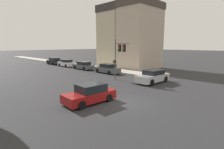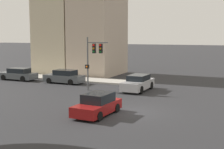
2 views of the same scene
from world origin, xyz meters
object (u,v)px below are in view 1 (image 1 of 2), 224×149
at_px(crossing_car_0, 90,94).
at_px(parked_car_3, 54,61).
at_px(crossing_car_1, 153,77).
at_px(parked_car_0, 107,69).
at_px(parked_car_1, 83,66).
at_px(parked_car_2, 66,63).
at_px(traffic_signal, 119,52).

xyz_separation_m(crossing_car_0, parked_car_3, (10.76, 26.95, 0.06)).
distance_m(crossing_car_0, crossing_car_1, 9.75).
height_order(parked_car_0, parked_car_1, parked_car_0).
distance_m(parked_car_1, parked_car_2, 5.93).
bearing_deg(traffic_signal, parked_car_2, -107.88).
bearing_deg(traffic_signal, parked_car_3, -106.02).
bearing_deg(parked_car_1, traffic_signal, 167.38).
bearing_deg(parked_car_3, crossing_car_0, 159.60).
bearing_deg(traffic_signal, parked_car_0, -127.62).
relative_size(crossing_car_1, parked_car_3, 1.11).
bearing_deg(parked_car_0, crossing_car_1, 174.28).
distance_m(crossing_car_1, parked_car_1, 15.20).
bearing_deg(parked_car_3, traffic_signal, 174.47).
height_order(parked_car_2, parked_car_3, parked_car_3).
xyz_separation_m(traffic_signal, crossing_car_0, (-8.03, -4.35, -2.81)).
height_order(crossing_car_1, parked_car_1, crossing_car_1).
height_order(parked_car_1, parked_car_3, parked_car_3).
height_order(parked_car_0, parked_car_3, parked_car_3).
xyz_separation_m(parked_car_0, parked_car_3, (-0.01, 17.56, 0.03)).
height_order(crossing_car_0, parked_car_0, parked_car_0).
xyz_separation_m(crossing_car_1, parked_car_2, (0.95, 21.10, -0.03)).
height_order(traffic_signal, parked_car_2, traffic_signal).
xyz_separation_m(traffic_signal, parked_car_0, (2.74, 5.05, -2.78)).
relative_size(traffic_signal, parked_car_3, 1.21).
bearing_deg(crossing_car_1, traffic_signal, -64.19).
xyz_separation_m(parked_car_0, parked_car_1, (-0.11, 6.28, -0.02)).
bearing_deg(parked_car_2, traffic_signal, 170.54).
distance_m(traffic_signal, parked_car_0, 6.39).
bearing_deg(parked_car_3, parked_car_1, -179.15).
bearing_deg(crossing_car_1, parked_car_1, -91.66).
xyz_separation_m(crossing_car_1, parked_car_3, (1.02, 26.45, 0.01)).
height_order(crossing_car_0, parked_car_2, parked_car_2).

